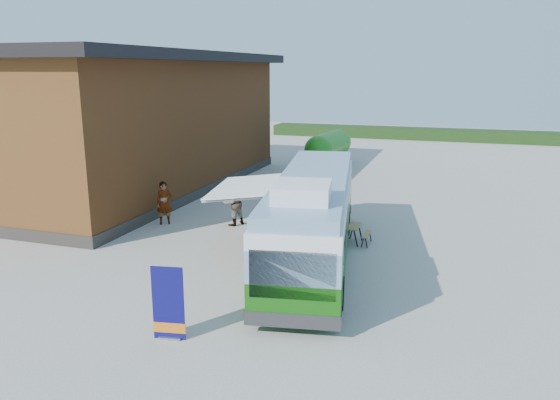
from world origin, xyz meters
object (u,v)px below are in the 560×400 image
(person_b, at_px, (233,203))
(slurry_tanker, at_px, (329,147))
(bus, at_px, (313,215))
(person_a, at_px, (164,203))
(banner, at_px, (169,310))
(picnic_table, at_px, (354,230))

(person_b, bearing_deg, slurry_tanker, -151.95)
(bus, bearing_deg, slurry_tanker, 91.85)
(person_a, xyz_separation_m, slurry_tanker, (3.34, 16.50, 0.41))
(banner, xyz_separation_m, picnic_table, (2.89, 9.16, -0.27))
(banner, relative_size, slurry_tanker, 0.30)
(banner, distance_m, person_b, 10.33)
(banner, xyz_separation_m, slurry_tanker, (-2.13, 25.71, 0.57))
(bus, bearing_deg, person_b, 132.61)
(picnic_table, bearing_deg, person_a, 179.84)
(banner, relative_size, picnic_table, 1.57)
(bus, height_order, picnic_table, bus)
(banner, bearing_deg, bus, 63.80)
(banner, distance_m, person_a, 10.72)
(picnic_table, relative_size, person_b, 0.61)
(bus, relative_size, banner, 6.15)
(bus, bearing_deg, picnic_table, 58.88)
(person_b, bearing_deg, person_a, -45.15)
(banner, relative_size, person_b, 0.96)
(picnic_table, height_order, slurry_tanker, slurry_tanker)
(bus, height_order, person_a, bus)
(bus, xyz_separation_m, picnic_table, (0.98, 2.55, -1.18))
(person_a, xyz_separation_m, person_b, (2.91, 0.79, 0.06))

